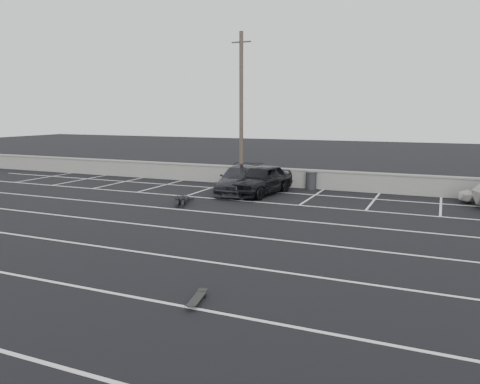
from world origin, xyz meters
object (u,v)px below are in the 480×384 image
at_px(car_left, 261,180).
at_px(trash_bin, 311,181).
at_px(person, 183,197).
at_px(skateboard, 197,299).
at_px(utility_pole, 241,110).
at_px(car_right, 240,180).

relative_size(car_left, trash_bin, 4.63).
bearing_deg(trash_bin, person, -127.02).
distance_m(car_left, skateboard, 14.27).
relative_size(trash_bin, skateboard, 1.11).
bearing_deg(skateboard, car_left, 93.87).
bearing_deg(car_left, utility_pole, 142.80).
bearing_deg(utility_pole, person, -95.59).
distance_m(utility_pole, trash_bin, 5.61).
distance_m(car_left, car_right, 1.15).
relative_size(utility_pole, skateboard, 9.74).
xyz_separation_m(person, skateboard, (6.29, -10.18, -0.17)).
height_order(utility_pole, skateboard, utility_pole).
distance_m(car_left, utility_pole, 4.63).
height_order(car_left, car_right, car_left).
relative_size(car_right, utility_pole, 0.56).
relative_size(car_right, person, 1.82).
xyz_separation_m(car_right, utility_pole, (-0.86, 2.12, 3.67)).
xyz_separation_m(car_left, car_right, (-1.15, 0.01, -0.07)).
bearing_deg(trash_bin, utility_pole, -174.35).
xyz_separation_m(car_right, skateboard, (4.88, -13.76, -0.62)).
distance_m(person, skateboard, 11.97).
xyz_separation_m(trash_bin, skateboard, (1.69, -16.28, -0.42)).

